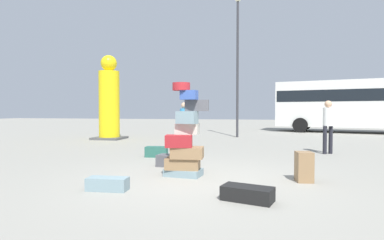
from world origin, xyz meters
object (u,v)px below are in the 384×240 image
object	(u,v)px
suitcase_brown_left_side	(304,167)
suitcase_slate_foreground_far	(108,184)
suitcase_teal_right_side	(156,152)
person_tourist_with_camera	(184,121)
suitcase_charcoal_upright_blue	(170,161)
yellow_dummy_statue	(109,102)
person_bearded_onlooker	(328,122)
parked_bus	(352,103)
suitcase_black_white_trunk	(247,194)
lamp_post	(238,47)
suitcase_tower	(185,141)

from	to	relation	value
suitcase_brown_left_side	suitcase_slate_foreground_far	distance (m)	3.63
suitcase_teal_right_side	person_tourist_with_camera	bearing A→B (deg)	77.76
suitcase_charcoal_upright_blue	suitcase_slate_foreground_far	bearing A→B (deg)	-92.07
yellow_dummy_statue	person_bearded_onlooker	bearing A→B (deg)	-18.98
suitcase_charcoal_upright_blue	parked_bus	bearing A→B (deg)	67.98
suitcase_black_white_trunk	lamp_post	xyz separation A→B (m)	(-0.87, 10.99, 4.46)
suitcase_teal_right_side	suitcase_brown_left_side	bearing A→B (deg)	-37.33
suitcase_teal_right_side	yellow_dummy_statue	world-z (taller)	yellow_dummy_statue
suitcase_slate_foreground_far	yellow_dummy_statue	xyz separation A→B (m)	(-4.38, 8.58, 1.64)
suitcase_black_white_trunk	suitcase_charcoal_upright_blue	xyz separation A→B (m)	(-1.93, 2.47, 0.03)
suitcase_brown_left_side	person_bearded_onlooker	xyz separation A→B (m)	(1.28, 4.11, 0.71)
suitcase_teal_right_side	lamp_post	bearing A→B (deg)	70.22
suitcase_brown_left_side	person_bearded_onlooker	size ratio (longest dim) A/B	0.34
person_tourist_with_camera	suitcase_black_white_trunk	bearing A→B (deg)	3.75
suitcase_slate_foreground_far	yellow_dummy_statue	bearing A→B (deg)	113.37
suitcase_brown_left_side	parked_bus	distance (m)	15.09
suitcase_tower	suitcase_slate_foreground_far	bearing A→B (deg)	-126.40
suitcase_tower	suitcase_brown_left_side	bearing A→B (deg)	-0.73
suitcase_charcoal_upright_blue	person_bearded_onlooker	distance (m)	5.32
yellow_dummy_statue	parked_bus	size ratio (longest dim) A/B	0.44
suitcase_black_white_trunk	lamp_post	size ratio (longest dim) A/B	0.11
suitcase_teal_right_side	suitcase_slate_foreground_far	size ratio (longest dim) A/B	0.92
suitcase_black_white_trunk	parked_bus	xyz separation A→B (m)	(5.76, 15.72, 1.72)
parked_bus	yellow_dummy_statue	bearing A→B (deg)	-136.96
suitcase_brown_left_side	parked_bus	bearing A→B (deg)	63.66
suitcase_charcoal_upright_blue	lamp_post	world-z (taller)	lamp_post
suitcase_black_white_trunk	suitcase_charcoal_upright_blue	size ratio (longest dim) A/B	1.23
suitcase_tower	suitcase_slate_foreground_far	distance (m)	1.85
suitcase_tower	yellow_dummy_statue	world-z (taller)	yellow_dummy_statue
suitcase_slate_foreground_far	suitcase_tower	bearing A→B (deg)	49.95
suitcase_slate_foreground_far	person_bearded_onlooker	size ratio (longest dim) A/B	0.41
suitcase_tower	suitcase_brown_left_side	world-z (taller)	suitcase_tower
suitcase_charcoal_upright_blue	lamp_post	size ratio (longest dim) A/B	0.09
person_bearded_onlooker	lamp_post	world-z (taller)	lamp_post
parked_bus	suitcase_slate_foreground_far	bearing A→B (deg)	-103.79
person_tourist_with_camera	yellow_dummy_statue	bearing A→B (deg)	-139.29
suitcase_slate_foreground_far	suitcase_charcoal_upright_blue	xyz separation A→B (m)	(0.42, 2.36, 0.03)
suitcase_brown_left_side	lamp_post	distance (m)	10.60
suitcase_black_white_trunk	person_tourist_with_camera	bearing A→B (deg)	128.10
suitcase_tower	suitcase_charcoal_upright_blue	distance (m)	1.28
yellow_dummy_statue	lamp_post	distance (m)	6.89
suitcase_charcoal_upright_blue	yellow_dummy_statue	size ratio (longest dim) A/B	0.16
suitcase_black_white_trunk	suitcase_brown_left_side	xyz separation A→B (m)	(1.01, 1.48, 0.18)
suitcase_black_white_trunk	person_bearded_onlooker	distance (m)	6.11
person_bearded_onlooker	yellow_dummy_statue	bearing A→B (deg)	-48.31
person_bearded_onlooker	person_tourist_with_camera	world-z (taller)	person_bearded_onlooker
yellow_dummy_statue	suitcase_slate_foreground_far	bearing A→B (deg)	-62.98
suitcase_brown_left_side	lamp_post	xyz separation A→B (m)	(-1.88, 9.51, 4.28)
suitcase_brown_left_side	suitcase_slate_foreground_far	bearing A→B (deg)	-165.77
yellow_dummy_statue	suitcase_black_white_trunk	bearing A→B (deg)	-52.28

